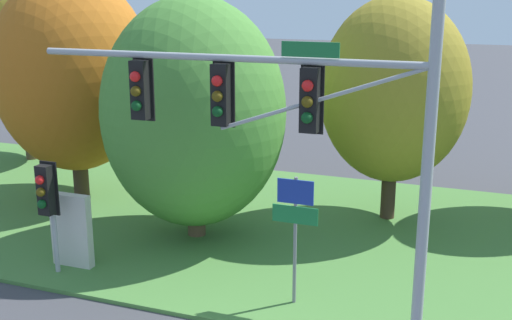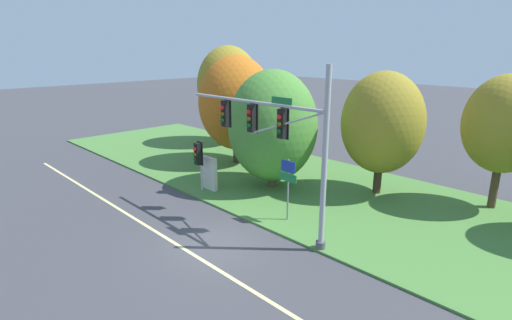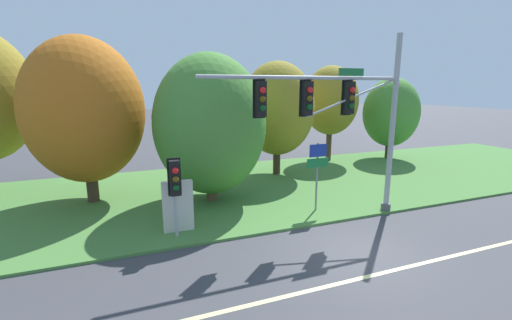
{
  "view_description": "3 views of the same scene",
  "coord_description": "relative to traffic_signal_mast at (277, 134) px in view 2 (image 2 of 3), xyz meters",
  "views": [
    {
      "loc": [
        4.45,
        -8.76,
        6.95
      ],
      "look_at": [
        -0.39,
        4.15,
        3.26
      ],
      "focal_mm": 45.0,
      "sensor_mm": 36.0,
      "label": 1
    },
    {
      "loc": [
        12.14,
        -9.31,
        7.95
      ],
      "look_at": [
        -1.07,
        3.45,
        2.76
      ],
      "focal_mm": 28.0,
      "sensor_mm": 36.0,
      "label": 2
    },
    {
      "loc": [
        -6.91,
        -8.31,
        5.33
      ],
      "look_at": [
        -1.85,
        4.64,
        2.35
      ],
      "focal_mm": 24.0,
      "sensor_mm": 36.0,
      "label": 3
    }
  ],
  "objects": [
    {
      "name": "ground_plane",
      "position": [
        -0.92,
        -2.73,
        -4.47
      ],
      "size": [
        160.0,
        160.0,
        0.0
      ],
      "primitive_type": "plane",
      "color": "#3D3D42"
    },
    {
      "name": "lane_stripe",
      "position": [
        -0.92,
        -3.93,
        -4.46
      ],
      "size": [
        36.0,
        0.16,
        0.01
      ],
      "primitive_type": "cube",
      "color": "beige",
      "rests_on": "ground"
    },
    {
      "name": "grass_verge",
      "position": [
        -0.92,
        5.52,
        -4.42
      ],
      "size": [
        48.0,
        11.5,
        0.1
      ],
      "primitive_type": "cube",
      "color": "#477A38",
      "rests_on": "ground"
    },
    {
      "name": "traffic_signal_mast",
      "position": [
        0.0,
        0.0,
        0.0
      ],
      "size": [
        8.28,
        0.49,
        7.29
      ],
      "color": "#9EA0A5",
      "rests_on": "grass_verge"
    },
    {
      "name": "pedestrian_signal_near_kerb",
      "position": [
        -6.32,
        0.45,
        -2.32
      ],
      "size": [
        0.46,
        0.55,
        2.87
      ],
      "color": "#9EA0A5",
      "rests_on": "grass_verge"
    },
    {
      "name": "route_sign_post",
      "position": [
        -0.29,
        1.12,
        -2.38
      ],
      "size": [
        1.03,
        0.08,
        2.94
      ],
      "color": "slate",
      "rests_on": "grass_verge"
    },
    {
      "name": "tree_nearest_road",
      "position": [
        -14.3,
        9.47,
        0.43
      ],
      "size": [
        5.18,
        5.18,
        8.05
      ],
      "color": "brown",
      "rests_on": "grass_verge"
    },
    {
      "name": "tree_left_of_mast",
      "position": [
        -9.36,
        5.95,
        -0.17
      ],
      "size": [
        5.15,
        5.15,
        7.42
      ],
      "color": "#423021",
      "rests_on": "grass_verge"
    },
    {
      "name": "tree_behind_signpost",
      "position": [
        -4.15,
        4.12,
        -0.81
      ],
      "size": [
        5.08,
        5.08,
        6.74
      ],
      "color": "brown",
      "rests_on": "grass_verge"
    },
    {
      "name": "tree_mid_verge",
      "position": [
        0.76,
        7.49,
        -0.41
      ],
      "size": [
        4.39,
        4.39,
        6.71
      ],
      "color": "#423021",
      "rests_on": "grass_verge"
    },
    {
      "name": "tree_tall_centre",
      "position": [
        5.94,
        9.77,
        -0.09
      ],
      "size": [
        3.85,
        3.85,
        6.7
      ],
      "color": "#4C3823",
      "rests_on": "grass_verge"
    },
    {
      "name": "info_kiosk",
      "position": [
        -6.17,
        1.09,
        -3.42
      ],
      "size": [
        1.1,
        0.24,
        1.9
      ],
      "color": "beige",
      "rests_on": "grass_verge"
    }
  ]
}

